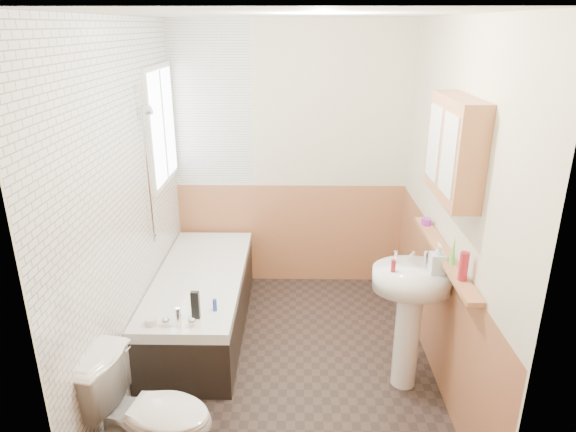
# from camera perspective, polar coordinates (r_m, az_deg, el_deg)

# --- Properties ---
(floor) EXTENTS (2.80, 2.80, 0.00)m
(floor) POSITION_cam_1_polar(r_m,az_deg,el_deg) (4.11, -0.04, -15.97)
(floor) COLOR black
(floor) RESTS_ON ground
(ceiling) EXTENTS (2.80, 2.80, 0.00)m
(ceiling) POSITION_cam_1_polar(r_m,az_deg,el_deg) (3.30, -0.05, 21.53)
(ceiling) COLOR white
(ceiling) RESTS_ON ground
(wall_back) EXTENTS (2.20, 0.02, 2.50)m
(wall_back) POSITION_cam_1_polar(r_m,az_deg,el_deg) (4.86, 0.25, 6.31)
(wall_back) COLOR beige
(wall_back) RESTS_ON ground
(wall_front) EXTENTS (2.20, 0.02, 2.50)m
(wall_front) POSITION_cam_1_polar(r_m,az_deg,el_deg) (2.24, -0.69, -11.66)
(wall_front) COLOR beige
(wall_front) RESTS_ON ground
(wall_left) EXTENTS (0.02, 2.80, 2.50)m
(wall_left) POSITION_cam_1_polar(r_m,az_deg,el_deg) (3.70, -17.50, 0.74)
(wall_left) COLOR beige
(wall_left) RESTS_ON ground
(wall_right) EXTENTS (0.02, 2.80, 2.50)m
(wall_right) POSITION_cam_1_polar(r_m,az_deg,el_deg) (3.66, 17.59, 0.54)
(wall_right) COLOR beige
(wall_right) RESTS_ON ground
(wainscot_right) EXTENTS (0.01, 2.80, 1.00)m
(wainscot_right) POSITION_cam_1_polar(r_m,az_deg,el_deg) (3.97, 16.12, -9.69)
(wainscot_right) COLOR #B37249
(wainscot_right) RESTS_ON wall_right
(wainscot_back) EXTENTS (2.20, 0.01, 1.00)m
(wainscot_back) POSITION_cam_1_polar(r_m,az_deg,el_deg) (5.08, 0.24, -1.99)
(wainscot_back) COLOR #B37249
(wainscot_back) RESTS_ON wall_back
(tile_cladding_left) EXTENTS (0.01, 2.80, 2.50)m
(tile_cladding_left) POSITION_cam_1_polar(r_m,az_deg,el_deg) (3.69, -17.17, 0.74)
(tile_cladding_left) COLOR white
(tile_cladding_left) RESTS_ON wall_left
(tile_return_back) EXTENTS (0.75, 0.01, 1.50)m
(tile_return_back) POSITION_cam_1_polar(r_m,az_deg,el_deg) (4.80, -8.62, 12.00)
(tile_return_back) COLOR white
(tile_return_back) RESTS_ON wall_back
(window) EXTENTS (0.03, 0.79, 0.99)m
(window) POSITION_cam_1_polar(r_m,az_deg,el_deg) (4.47, -13.78, 9.72)
(window) COLOR white
(window) RESTS_ON wall_left
(bathtub) EXTENTS (0.70, 1.77, 0.67)m
(bathtub) POSITION_cam_1_polar(r_m,az_deg,el_deg) (4.41, -9.59, -9.25)
(bathtub) COLOR black
(bathtub) RESTS_ON floor
(shower_riser) EXTENTS (0.11, 0.08, 1.22)m
(shower_riser) POSITION_cam_1_polar(r_m,az_deg,el_deg) (3.92, -15.40, 6.90)
(shower_riser) COLOR silver
(shower_riser) RESTS_ON wall_left
(toilet) EXTENTS (0.82, 0.56, 0.73)m
(toilet) POSITION_cam_1_polar(r_m,az_deg,el_deg) (3.21, -15.07, -20.70)
(toilet) COLOR white
(toilet) RESTS_ON floor
(sink) EXTENTS (0.54, 0.43, 1.03)m
(sink) POSITION_cam_1_polar(r_m,az_deg,el_deg) (3.65, 13.39, -9.44)
(sink) COLOR white
(sink) RESTS_ON floor
(pine_shelf) EXTENTS (0.10, 1.32, 0.03)m
(pine_shelf) POSITION_cam_1_polar(r_m,az_deg,el_deg) (3.56, 16.91, -4.08)
(pine_shelf) COLOR #B37249
(pine_shelf) RESTS_ON wall_right
(medicine_cabinet) EXTENTS (0.17, 0.68, 0.62)m
(medicine_cabinet) POSITION_cam_1_polar(r_m,az_deg,el_deg) (3.27, 18.02, 7.14)
(medicine_cabinet) COLOR #B37249
(medicine_cabinet) RESTS_ON wall_right
(foam_can) EXTENTS (0.07, 0.07, 0.18)m
(foam_can) POSITION_cam_1_polar(r_m,az_deg,el_deg) (3.18, 18.92, -5.30)
(foam_can) COLOR maroon
(foam_can) RESTS_ON pine_shelf
(green_bottle) EXTENTS (0.05, 0.05, 0.19)m
(green_bottle) POSITION_cam_1_polar(r_m,az_deg,el_deg) (3.36, 17.90, -3.66)
(green_bottle) COLOR #59C647
(green_bottle) RESTS_ON pine_shelf
(black_jar) EXTENTS (0.10, 0.10, 0.05)m
(black_jar) POSITION_cam_1_polar(r_m,az_deg,el_deg) (3.99, 15.13, -0.60)
(black_jar) COLOR purple
(black_jar) RESTS_ON pine_shelf
(soap_bottle) EXTENTS (0.10, 0.21, 0.10)m
(soap_bottle) POSITION_cam_1_polar(r_m,az_deg,el_deg) (3.49, 16.20, -5.42)
(soap_bottle) COLOR silver
(soap_bottle) RESTS_ON sink
(clear_bottle) EXTENTS (0.04, 0.04, 0.09)m
(clear_bottle) POSITION_cam_1_polar(r_m,az_deg,el_deg) (3.44, 11.63, -5.45)
(clear_bottle) COLOR maroon
(clear_bottle) RESTS_ON sink
(blue_gel) EXTENTS (0.06, 0.04, 0.21)m
(blue_gel) POSITION_cam_1_polar(r_m,az_deg,el_deg) (3.64, -10.24, -9.71)
(blue_gel) COLOR black
(blue_gel) RESTS_ON bathtub
(cream_jar) EXTENTS (0.10, 0.10, 0.05)m
(cream_jar) POSITION_cam_1_polar(r_m,az_deg,el_deg) (3.67, -15.00, -11.29)
(cream_jar) COLOR silver
(cream_jar) RESTS_ON bathtub
(orange_bottle) EXTENTS (0.04, 0.04, 0.09)m
(orange_bottle) POSITION_cam_1_polar(r_m,az_deg,el_deg) (3.73, -8.13, -9.77)
(orange_bottle) COLOR #19339E
(orange_bottle) RESTS_ON bathtub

